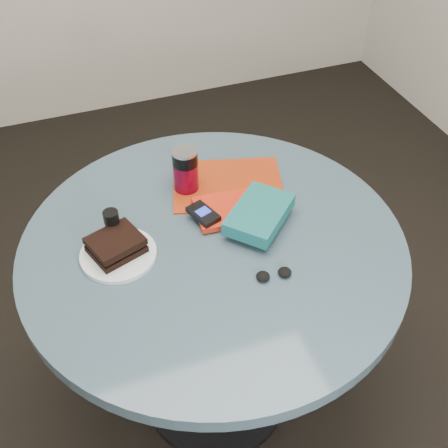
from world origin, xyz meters
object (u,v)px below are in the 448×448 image
object	(u,v)px
magazine	(228,184)
mp3_player	(203,214)
pepper_grinder	(113,225)
red_book	(233,209)
headphones	(274,274)
novel	(259,214)
table	(214,282)
plate	(118,254)
soda_can	(186,170)
sandwich	(116,245)

from	to	relation	value
magazine	mp3_player	bearing A→B (deg)	-116.80
pepper_grinder	red_book	xyz separation A→B (m)	(0.32, -0.01, -0.03)
headphones	pepper_grinder	bearing A→B (deg)	141.49
novel	mp3_player	distance (m)	0.15
novel	headphones	distance (m)	0.19
table	red_book	bearing A→B (deg)	44.01
plate	red_book	xyz separation A→B (m)	(0.33, 0.05, 0.01)
pepper_grinder	headphones	world-z (taller)	pepper_grinder
plate	pepper_grinder	world-z (taller)	pepper_grinder
headphones	red_book	bearing A→B (deg)	92.07
table	soda_can	world-z (taller)	soda_can
magazine	red_book	bearing A→B (deg)	-87.39
novel	headphones	bearing A→B (deg)	-144.68
novel	mp3_player	size ratio (longest dim) A/B	1.91
magazine	headphones	world-z (taller)	headphones
pepper_grinder	novel	distance (m)	0.38
table	soda_can	xyz separation A→B (m)	(-0.00, 0.23, 0.23)
plate	red_book	distance (m)	0.33
table	red_book	xyz separation A→B (m)	(0.09, 0.08, 0.18)
soda_can	headphones	distance (m)	0.41
mp3_player	sandwich	bearing A→B (deg)	-170.83
sandwich	soda_can	xyz separation A→B (m)	(0.24, 0.19, 0.03)
sandwich	mp3_player	bearing A→B (deg)	9.17
plate	soda_can	xyz separation A→B (m)	(0.24, 0.19, 0.06)
red_book	mp3_player	size ratio (longest dim) A/B	1.99
table	soda_can	distance (m)	0.32
soda_can	table	bearing A→B (deg)	-89.73
sandwich	novel	size ratio (longest dim) A/B	0.78
plate	sandwich	size ratio (longest dim) A/B	1.26
plate	pepper_grinder	distance (m)	0.08
sandwich	red_book	size ratio (longest dim) A/B	0.75
headphones	magazine	bearing A→B (deg)	87.11
pepper_grinder	mp3_player	xyz separation A→B (m)	(0.24, -0.02, -0.02)
mp3_player	headphones	size ratio (longest dim) A/B	1.11
mp3_player	novel	bearing A→B (deg)	-25.61
red_book	novel	distance (m)	0.09
red_book	soda_can	bearing A→B (deg)	127.38
magazine	pepper_grinder	bearing A→B (deg)	-147.49
magazine	mp3_player	xyz separation A→B (m)	(-0.12, -0.13, 0.03)
plate	magazine	world-z (taller)	plate
magazine	headphones	xyz separation A→B (m)	(-0.02, -0.37, 0.01)
red_book	novel	world-z (taller)	novel
soda_can	magazine	distance (m)	0.13
magazine	novel	distance (m)	0.19
sandwich	soda_can	size ratio (longest dim) A/B	1.14
novel	plate	bearing A→B (deg)	133.98
table	red_book	distance (m)	0.21
soda_can	headphones	bearing A→B (deg)	-76.06
table	plate	world-z (taller)	plate
soda_can	magazine	size ratio (longest dim) A/B	0.43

